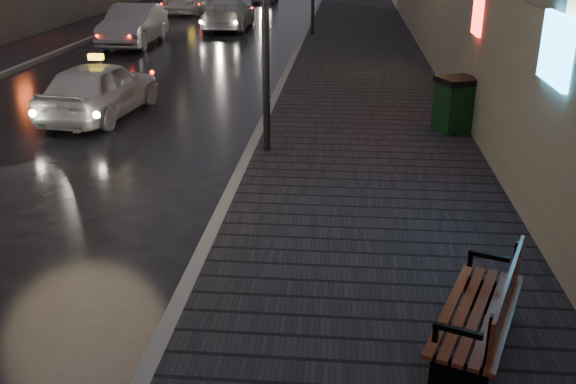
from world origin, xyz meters
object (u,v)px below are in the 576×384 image
taxi_near (99,89)px  car_left_mid (133,25)px  trash_bin (456,104)px  taxi_mid (228,13)px  bench (486,312)px  taxi_far (190,1)px

taxi_near → car_left_mid: car_left_mid is taller
trash_bin → taxi_mid: taxi_mid is taller
bench → taxi_mid: taxi_mid is taller
bench → trash_bin: size_ratio=1.71×
bench → taxi_near: 11.83m
trash_bin → taxi_near: taxi_near is taller
taxi_mid → bench: bearing=105.2°
car_left_mid → taxi_mid: size_ratio=0.96×
trash_bin → car_left_mid: 16.06m
taxi_far → trash_bin: bearing=-56.3°
taxi_near → taxi_mid: bearing=-85.2°
bench → trash_bin: bearing=104.4°
taxi_near → car_left_mid: 11.06m
bench → car_left_mid: bearing=137.5°
car_left_mid → trash_bin: bearing=-48.1°
car_left_mid → taxi_far: car_left_mid is taller
taxi_far → car_left_mid: bearing=-80.6°
bench → trash_bin: trash_bin is taller
bench → trash_bin: (0.90, 8.21, 0.11)m
bench → car_left_mid: 22.33m
taxi_near → taxi_mid: size_ratio=0.83×
trash_bin → car_left_mid: car_left_mid is taller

